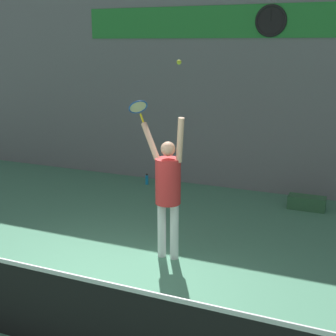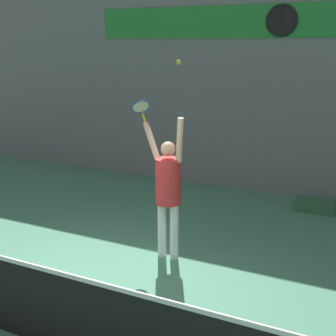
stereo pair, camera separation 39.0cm
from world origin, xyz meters
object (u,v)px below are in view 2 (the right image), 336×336
Objects in this scene: tennis_player at (168,186)px; scoreboard_clock at (282,21)px; tennis_racket at (141,108)px; tennis_ball at (179,62)px; equipment_bag at (315,206)px; water_bottle at (157,179)px.

scoreboard_clock is at bearing 80.34° from tennis_player.
tennis_racket reaches higher than tennis_player.
tennis_ball reaches higher than equipment_bag.
tennis_ball is 0.26× the size of water_bottle.
water_bottle is (-2.13, 3.37, -2.84)m from tennis_ball.
scoreboard_clock is 2.51× the size of water_bottle.
scoreboard_clock is 4.40m from water_bottle.
tennis_player is at bearing -99.66° from scoreboard_clock.
tennis_player is 5.71× the size of tennis_racket.
equipment_bag is at bearing 63.75° from tennis_ball.
scoreboard_clock reaches higher than water_bottle.
tennis_player is at bearing 171.84° from tennis_ball.
tennis_ball is (0.87, -0.47, 0.73)m from tennis_racket.
scoreboard_clock is 4.59m from tennis_player.
scoreboard_clock reaches higher than tennis_player.
scoreboard_clock reaches higher than tennis_racket.
tennis_ball is at bearing -57.67° from water_bottle.
tennis_ball is at bearing -28.31° from tennis_racket.
scoreboard_clock is at bearing 10.13° from water_bottle.
tennis_racket is at bearing -111.68° from scoreboard_clock.
tennis_ball is at bearing -8.16° from tennis_player.
tennis_player is 4.00m from water_bottle.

